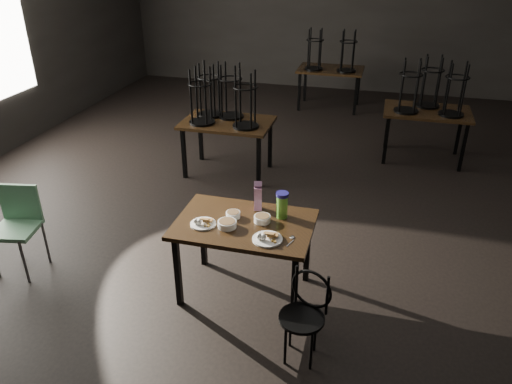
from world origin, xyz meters
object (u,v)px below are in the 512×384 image
(main_table, at_px, (244,230))
(water_bottle, at_px, (282,205))
(bentwood_chair, at_px, (305,309))
(juice_carton, at_px, (258,196))
(school_chair, at_px, (18,221))

(main_table, relative_size, water_bottle, 4.96)
(water_bottle, distance_m, bentwood_chair, 0.98)
(main_table, distance_m, bentwood_chair, 0.93)
(juice_carton, height_order, bentwood_chair, juice_carton)
(main_table, height_order, water_bottle, water_bottle)
(juice_carton, distance_m, water_bottle, 0.26)
(juice_carton, xyz_separation_m, school_chair, (-2.29, -0.42, -0.36))
(water_bottle, xyz_separation_m, bentwood_chair, (0.36, -0.80, -0.43))
(bentwood_chair, height_order, school_chair, school_chair)
(main_table, bearing_deg, bentwood_chair, -43.21)
(main_table, bearing_deg, juice_carton, 78.38)
(bentwood_chair, bearing_deg, juice_carton, 141.37)
(bentwood_chair, bearing_deg, water_bottle, 131.46)
(main_table, bearing_deg, school_chair, -175.89)
(juice_carton, distance_m, school_chair, 2.36)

